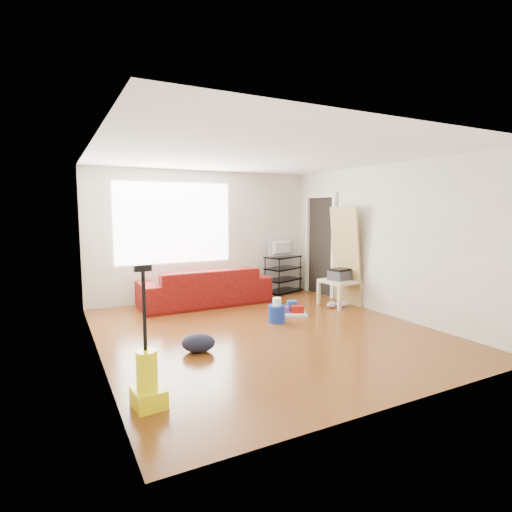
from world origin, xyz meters
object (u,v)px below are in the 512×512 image
bucket (277,322)px  cleaning_tray (289,311)px  backpack (199,352)px  vacuum (148,380)px  tv_stand (283,274)px  side_table (340,284)px  sofa (205,304)px

bucket → cleaning_tray: size_ratio=0.39×
cleaning_tray → backpack: (-1.95, -0.99, -0.06)m
cleaning_tray → vacuum: bearing=-143.3°
cleaning_tray → vacuum: 3.50m
tv_stand → side_table: size_ratio=1.36×
sofa → vacuum: size_ratio=1.87×
tv_stand → bucket: 2.32m
tv_stand → side_table: 1.53m
backpack → cleaning_tray: bearing=48.2°
side_table → backpack: side_table is taller
vacuum → backpack: bearing=46.2°
vacuum → bucket: bearing=31.1°
sofa → side_table: size_ratio=3.66×
sofa → vacuum: 3.87m
tv_stand → backpack: size_ratio=2.14×
backpack → side_table: bearing=40.5°
sofa → backpack: sofa is taller
side_table → backpack: size_ratio=1.58×
bucket → cleaning_tray: (0.42, 0.30, 0.06)m
cleaning_tray → backpack: bearing=-152.9°
sofa → vacuum: vacuum is taller
tv_stand → backpack: (-2.79, -2.59, -0.40)m
bucket → vacuum: bearing=-143.2°
side_table → vacuum: size_ratio=0.51×
sofa → bucket: bearing=109.7°
sofa → tv_stand: bearing=-171.7°
sofa → tv_stand: (1.85, 0.27, 0.40)m
backpack → vacuum: size_ratio=0.32×
tv_stand → cleaning_tray: bearing=-137.5°
bucket → backpack: 1.67m
vacuum → sofa: bearing=56.5°
bucket → tv_stand: bearing=56.3°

